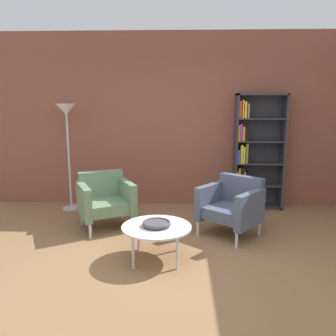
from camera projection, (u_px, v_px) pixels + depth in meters
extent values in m
plane|color=olive|center=(172.00, 268.00, 3.88)|extent=(8.32, 8.32, 0.00)
cube|color=brown|center=(176.00, 121.00, 6.01)|extent=(6.40, 0.12, 2.90)
cube|color=#333338|center=(236.00, 152.00, 5.84)|extent=(0.03, 0.30, 1.90)
cube|color=#333338|center=(283.00, 152.00, 5.81)|extent=(0.03, 0.30, 1.90)
cube|color=#333338|center=(262.00, 94.00, 5.65)|extent=(0.80, 0.30, 0.03)
cube|color=#333338|center=(256.00, 207.00, 6.01)|extent=(0.80, 0.30, 0.03)
cube|color=#333338|center=(257.00, 151.00, 5.97)|extent=(0.80, 0.02, 1.90)
cube|color=#333338|center=(257.00, 185.00, 5.94)|extent=(0.76, 0.28, 0.02)
cube|color=#333338|center=(258.00, 163.00, 5.86)|extent=(0.76, 0.28, 0.02)
cube|color=#333338|center=(260.00, 141.00, 5.79)|extent=(0.76, 0.28, 0.02)
cube|color=#333338|center=(261.00, 118.00, 5.72)|extent=(0.76, 0.28, 0.02)
cube|color=green|center=(236.00, 199.00, 5.95)|extent=(0.04, 0.19, 0.24)
cube|color=yellow|center=(238.00, 198.00, 5.96)|extent=(0.02, 0.22, 0.25)
cube|color=white|center=(240.00, 196.00, 5.97)|extent=(0.03, 0.25, 0.33)
cube|color=orange|center=(243.00, 198.00, 5.97)|extent=(0.04, 0.24, 0.26)
cube|color=yellow|center=(246.00, 200.00, 5.97)|extent=(0.04, 0.23, 0.20)
cube|color=white|center=(236.00, 178.00, 5.90)|extent=(0.02, 0.24, 0.22)
cube|color=orange|center=(238.00, 176.00, 5.90)|extent=(0.03, 0.25, 0.29)
cube|color=black|center=(241.00, 175.00, 5.89)|extent=(0.04, 0.23, 0.31)
cube|color=yellow|center=(244.00, 178.00, 5.87)|extent=(0.02, 0.19, 0.24)
cube|color=black|center=(246.00, 178.00, 5.87)|extent=(0.04, 0.18, 0.22)
cube|color=blue|center=(238.00, 156.00, 5.82)|extent=(0.04, 0.22, 0.22)
cube|color=yellow|center=(241.00, 154.00, 5.81)|extent=(0.04, 0.21, 0.30)
cube|color=yellow|center=(244.00, 155.00, 5.79)|extent=(0.03, 0.17, 0.27)
cube|color=olive|center=(246.00, 153.00, 5.81)|extent=(0.03, 0.22, 0.33)
cube|color=orange|center=(238.00, 133.00, 5.76)|extent=(0.03, 0.24, 0.26)
cube|color=purple|center=(240.00, 132.00, 5.75)|extent=(0.03, 0.23, 0.28)
cube|color=orange|center=(243.00, 134.00, 5.73)|extent=(0.04, 0.18, 0.23)
cube|color=black|center=(246.00, 134.00, 5.75)|extent=(0.04, 0.22, 0.22)
cube|color=red|center=(240.00, 109.00, 5.66)|extent=(0.04, 0.20, 0.27)
cube|color=yellow|center=(242.00, 109.00, 5.69)|extent=(0.02, 0.25, 0.28)
cube|color=yellow|center=(245.00, 110.00, 5.67)|extent=(0.03, 0.22, 0.26)
cube|color=olive|center=(247.00, 111.00, 5.67)|extent=(0.03, 0.22, 0.23)
cylinder|color=silver|center=(157.00, 227.00, 4.02)|extent=(0.80, 0.80, 0.02)
cylinder|color=silver|center=(133.00, 252.00, 3.83)|extent=(0.03, 0.03, 0.38)
cylinder|color=silver|center=(177.00, 253.00, 3.82)|extent=(0.03, 0.03, 0.38)
cylinder|color=silver|center=(138.00, 235.00, 4.30)|extent=(0.03, 0.03, 0.38)
cylinder|color=silver|center=(178.00, 236.00, 4.29)|extent=(0.03, 0.03, 0.38)
cylinder|color=#4C4C51|center=(157.00, 225.00, 4.02)|extent=(0.13, 0.13, 0.02)
cylinder|color=#4C4C51|center=(157.00, 224.00, 4.01)|extent=(0.32, 0.32, 0.02)
torus|color=#4C4C51|center=(157.00, 223.00, 4.01)|extent=(0.32, 0.32, 0.02)
cube|color=#4C566B|center=(230.00, 212.00, 4.75)|extent=(0.86, 0.86, 0.16)
cube|color=#4C566B|center=(241.00, 189.00, 4.90)|extent=(0.57, 0.50, 0.38)
cube|color=#4C566B|center=(210.00, 200.00, 4.92)|extent=(0.47, 0.54, 0.46)
cube|color=#4C566B|center=(250.00, 210.00, 4.51)|extent=(0.47, 0.54, 0.46)
cylinder|color=silver|center=(198.00, 227.00, 4.76)|extent=(0.04, 0.04, 0.24)
cylinder|color=silver|center=(237.00, 239.00, 4.37)|extent=(0.04, 0.04, 0.24)
cylinder|color=silver|center=(222.00, 217.00, 5.19)|extent=(0.04, 0.04, 0.24)
cylinder|color=silver|center=(259.00, 226.00, 4.79)|extent=(0.04, 0.04, 0.24)
cube|color=slate|center=(106.00, 206.00, 5.02)|extent=(0.83, 0.80, 0.16)
cube|color=slate|center=(101.00, 184.00, 5.21)|extent=(0.63, 0.39, 0.38)
cube|color=slate|center=(84.00, 202.00, 4.85)|extent=(0.36, 0.60, 0.46)
cube|color=slate|center=(127.00, 197.00, 5.10)|extent=(0.36, 0.60, 0.46)
cylinder|color=silver|center=(90.00, 230.00, 4.66)|extent=(0.04, 0.04, 0.24)
cylinder|color=silver|center=(133.00, 224.00, 4.90)|extent=(0.04, 0.04, 0.24)
cylinder|color=silver|center=(82.00, 217.00, 5.18)|extent=(0.04, 0.04, 0.24)
cylinder|color=silver|center=(121.00, 212.00, 5.42)|extent=(0.04, 0.04, 0.24)
cylinder|color=silver|center=(72.00, 208.00, 5.95)|extent=(0.28, 0.28, 0.02)
cylinder|color=silver|center=(69.00, 159.00, 5.79)|extent=(0.03, 0.03, 1.65)
cone|color=white|center=(66.00, 109.00, 5.63)|extent=(0.32, 0.32, 0.18)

